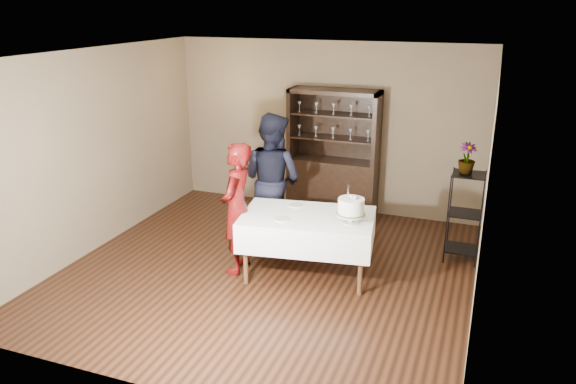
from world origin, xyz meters
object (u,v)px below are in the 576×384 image
object	(u,v)px
cake	(351,208)
potted_plant	(467,158)
cake_table	(308,229)
man	(272,179)
china_hutch	(333,174)
plant_etagere	(465,213)
woman	(237,208)

from	to	relation	value
cake	potted_plant	bearing A→B (deg)	45.99
cake	potted_plant	xyz separation A→B (m)	(1.18, 1.22, 0.39)
cake_table	man	xyz separation A→B (m)	(-0.79, 0.80, 0.32)
cake_table	cake	xyz separation A→B (m)	(0.55, -0.06, 0.38)
china_hutch	potted_plant	bearing A→B (deg)	-26.71
china_hutch	cake	world-z (taller)	china_hutch
plant_etagere	man	bearing A→B (deg)	-172.56
china_hutch	cake_table	distance (m)	2.21
man	potted_plant	world-z (taller)	man
plant_etagere	potted_plant	world-z (taller)	potted_plant
woman	potted_plant	distance (m)	2.97
woman	man	size ratio (longest dim) A/B	0.90
china_hutch	woman	xyz separation A→B (m)	(-0.57, -2.35, 0.17)
china_hutch	man	xyz separation A→B (m)	(-0.48, -1.39, 0.27)
cake_table	potted_plant	xyz separation A→B (m)	(1.73, 1.16, 0.77)
china_hutch	woman	size ratio (longest dim) A/B	1.20
china_hutch	potted_plant	distance (m)	2.39
cake	potted_plant	distance (m)	1.75
plant_etagere	cake_table	xyz separation A→B (m)	(-1.78, -1.14, -0.04)
man	potted_plant	size ratio (longest dim) A/B	4.76
china_hutch	cake_table	bearing A→B (deg)	-82.09
potted_plant	cake	bearing A→B (deg)	-134.01
man	cake	bearing A→B (deg)	162.82
china_hutch	woman	bearing A→B (deg)	-103.54
china_hutch	cake	xyz separation A→B (m)	(0.85, -2.25, 0.32)
plant_etagere	woman	size ratio (longest dim) A/B	0.72
plant_etagere	potted_plant	size ratio (longest dim) A/B	3.07
man	cake	xyz separation A→B (m)	(1.33, -0.86, 0.06)
plant_etagere	china_hutch	bearing A→B (deg)	153.17
man	potted_plant	bearing A→B (deg)	-156.15
man	potted_plant	xyz separation A→B (m)	(2.52, 0.36, 0.45)
cake_table	woman	distance (m)	0.91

